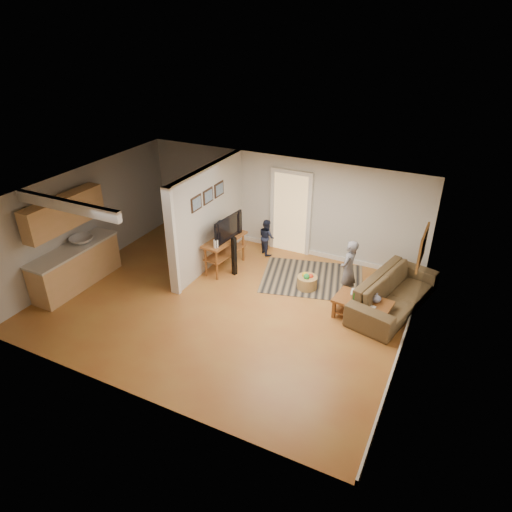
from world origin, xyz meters
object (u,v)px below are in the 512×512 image
at_px(sofa, 392,308).
at_px(toddler, 266,253).
at_px(speaker_right, 221,241).
at_px(coffee_table, 363,305).
at_px(tv_console, 225,242).
at_px(toy_basket, 307,282).
at_px(child, 345,297).
at_px(speaker_left, 234,256).

distance_m(sofa, toddler, 3.63).
xyz_separation_m(speaker_right, toddler, (0.83, 0.89, -0.56)).
bearing_deg(coffee_table, toddler, 149.58).
relative_size(sofa, toddler, 2.66).
height_order(tv_console, toy_basket, tv_console).
height_order(coffee_table, child, child).
xyz_separation_m(speaker_right, toy_basket, (2.38, -0.25, -0.39)).
relative_size(sofa, tv_console, 1.89).
xyz_separation_m(tv_console, toddler, (0.57, 1.16, -0.74)).
bearing_deg(speaker_left, coffee_table, 8.70).
height_order(coffee_table, speaker_right, speaker_right).
xyz_separation_m(sofa, coffee_table, (-0.48, -0.68, 0.35)).
relative_size(speaker_left, toy_basket, 2.14).
height_order(toy_basket, toddler, toddler).
bearing_deg(speaker_right, toddler, 46.26).
bearing_deg(toddler, toy_basket, -176.94).
relative_size(coffee_table, child, 0.87).
relative_size(child, toddler, 1.46).
bearing_deg(sofa, toy_basket, 105.72).
relative_size(sofa, coffee_table, 2.10).
distance_m(tv_console, toddler, 1.49).
distance_m(speaker_right, toy_basket, 2.43).
xyz_separation_m(sofa, tv_console, (-4.04, -0.09, 0.74)).
distance_m(coffee_table, speaker_left, 3.26).
bearing_deg(speaker_right, speaker_left, -36.73).
xyz_separation_m(coffee_table, toy_basket, (-1.43, 0.61, -0.18)).
xyz_separation_m(tv_console, speaker_right, (-0.26, 0.27, -0.18)).
xyz_separation_m(coffee_table, child, (-0.53, 0.65, -0.35)).
relative_size(coffee_table, toddler, 1.26).
distance_m(coffee_table, tv_console, 3.62).
bearing_deg(child, speaker_left, -75.26).
bearing_deg(sofa, coffee_table, 158.19).
bearing_deg(sofa, speaker_right, 101.22).
relative_size(toy_basket, toddler, 0.48).
height_order(sofa, coffee_table, coffee_table).
relative_size(tv_console, toy_basket, 2.91).
relative_size(tv_console, child, 0.96).
distance_m(toy_basket, toddler, 1.94).
bearing_deg(child, speaker_right, -83.53).
bearing_deg(speaker_right, tv_console, -47.02).
distance_m(coffee_table, child, 0.91).
bearing_deg(toy_basket, child, 2.29).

